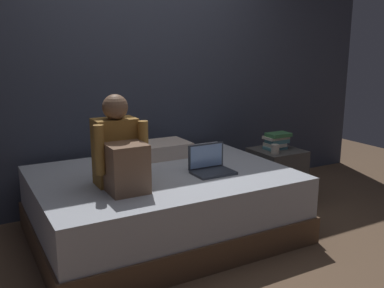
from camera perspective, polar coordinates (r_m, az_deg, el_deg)
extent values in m
plane|color=brown|center=(3.46, 1.33, -13.01)|extent=(8.00, 8.00, 0.00)
cube|color=#383D4C|center=(4.19, -7.04, 10.63)|extent=(5.60, 0.10, 2.70)
cube|color=brown|center=(3.57, -3.96, -10.28)|extent=(2.00, 1.50, 0.21)
cube|color=#B2B7C1|center=(3.48, -4.03, -6.25)|extent=(1.96, 1.46, 0.32)
cube|color=#474442|center=(4.29, 11.14, -4.19)|extent=(0.44, 0.44, 0.53)
sphere|color=gray|center=(4.10, 13.19, -3.39)|extent=(0.04, 0.04, 0.04)
cube|color=olive|center=(3.12, -10.14, -0.98)|extent=(0.30, 0.20, 0.48)
sphere|color=brown|center=(3.03, -10.20, 4.86)|extent=(0.18, 0.18, 0.18)
cube|color=brown|center=(2.94, -8.68, -3.22)|extent=(0.26, 0.24, 0.34)
cylinder|color=olive|center=(2.93, -12.24, -0.78)|extent=(0.07, 0.07, 0.34)
cylinder|color=olive|center=(3.04, -6.47, -0.10)|extent=(0.07, 0.07, 0.34)
cube|color=#333842|center=(3.37, 2.86, -3.82)|extent=(0.32, 0.22, 0.02)
cube|color=#333842|center=(3.43, 1.86, -1.58)|extent=(0.32, 0.01, 0.20)
cube|color=#8CB2EA|center=(3.43, 1.93, -1.61)|extent=(0.29, 0.00, 0.18)
cube|color=beige|center=(3.87, -4.61, -0.77)|extent=(0.56, 0.36, 0.13)
cube|color=teal|center=(4.24, 11.00, -0.48)|extent=(0.20, 0.13, 0.03)
cube|color=beige|center=(4.23, 10.98, -0.08)|extent=(0.17, 0.16, 0.03)
cube|color=teal|center=(4.23, 11.27, 0.42)|extent=(0.20, 0.14, 0.04)
cube|color=beige|center=(4.22, 11.12, 0.85)|extent=(0.23, 0.15, 0.03)
cube|color=#387042|center=(4.21, 11.42, 1.22)|extent=(0.23, 0.15, 0.03)
cylinder|color=#BCB2A3|center=(4.04, 11.02, -0.68)|extent=(0.08, 0.08, 0.09)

